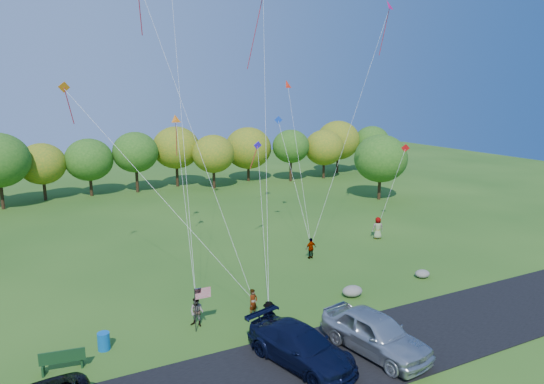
{
  "coord_description": "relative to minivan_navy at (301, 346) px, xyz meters",
  "views": [
    {
      "loc": [
        -11.45,
        -21.0,
        12.36
      ],
      "look_at": [
        2.16,
        6.0,
        5.97
      ],
      "focal_mm": 32.0,
      "sensor_mm": 36.0,
      "label": 1
    }
  ],
  "objects": [
    {
      "name": "flyer_a",
      "position": [
        0.05,
        5.33,
        -0.09
      ],
      "size": [
        0.69,
        0.58,
        1.61
      ],
      "primitive_type": "imported",
      "rotation": [
        0.0,
        0.0,
        0.41
      ],
      "color": "#4C4C59",
      "rests_on": "ground"
    },
    {
      "name": "trash_barrel",
      "position": [
        -7.89,
        5.39,
        -0.45
      ],
      "size": [
        0.58,
        0.58,
        0.88
      ],
      "primitive_type": "cylinder",
      "color": "#0B5AAE",
      "rests_on": "ground"
    },
    {
      "name": "kites_aloft",
      "position": [
        5.76,
        16.32,
        16.73
      ],
      "size": [
        27.7,
        5.79,
        19.45
      ],
      "color": "red",
      "rests_on": "ground"
    },
    {
      "name": "treeline",
      "position": [
        -2.15,
        39.94,
        3.78
      ],
      "size": [
        76.57,
        28.09,
        8.08
      ],
      "color": "#3C2B16",
      "rests_on": "ground"
    },
    {
      "name": "flyer_d",
      "position": [
        7.84,
        12.01,
        -0.1
      ],
      "size": [
        0.96,
        0.46,
        1.59
      ],
      "primitive_type": "imported",
      "rotation": [
        0.0,
        0.0,
        3.22
      ],
      "color": "#4C4C59",
      "rests_on": "ground"
    },
    {
      "name": "flyer_c",
      "position": [
        0.08,
        3.43,
        -0.07
      ],
      "size": [
        1.18,
        0.84,
        1.65
      ],
      "primitive_type": "imported",
      "rotation": [
        0.0,
        0.0,
        2.91
      ],
      "color": "#4C4C59",
      "rests_on": "ground"
    },
    {
      "name": "boulder_near",
      "position": [
        6.58,
        5.07,
        -0.57
      ],
      "size": [
        1.3,
        1.02,
        0.65
      ],
      "primitive_type": "ellipsoid",
      "color": "gray",
      "rests_on": "ground"
    },
    {
      "name": "ground",
      "position": [
        1.2,
        3.59,
        -0.89
      ],
      "size": [
        140.0,
        140.0,
        0.0
      ],
      "primitive_type": "plane",
      "color": "#265317",
      "rests_on": "ground"
    },
    {
      "name": "flag_assembly",
      "position": [
        -3.09,
        5.08,
        0.9
      ],
      "size": [
        0.89,
        0.58,
        2.4
      ],
      "color": "black",
      "rests_on": "ground"
    },
    {
      "name": "minivan_silver",
      "position": [
        3.66,
        -0.74,
        0.14
      ],
      "size": [
        3.33,
        6.06,
        1.95
      ],
      "primitive_type": "imported",
      "rotation": [
        0.0,
        0.0,
        0.19
      ],
      "color": "#B2B7BD",
      "rests_on": "asphalt_lane"
    },
    {
      "name": "flyer_e",
      "position": [
        15.46,
        13.72,
        0.04
      ],
      "size": [
        1.05,
        0.84,
        1.86
      ],
      "primitive_type": "imported",
      "rotation": [
        0.0,
        0.0,
        2.82
      ],
      "color": "#4C4C59",
      "rests_on": "ground"
    },
    {
      "name": "flyer_b",
      "position": [
        -3.09,
        5.66,
        -0.09
      ],
      "size": [
        0.98,
        0.98,
        1.6
      ],
      "primitive_type": "imported",
      "rotation": [
        0.0,
        0.0,
        -0.77
      ],
      "color": "#4C4C59",
      "rests_on": "ground"
    },
    {
      "name": "boulder_far",
      "position": [
        12.56,
        5.41,
        -0.63
      ],
      "size": [
        1.02,
        0.85,
        0.53
      ],
      "primitive_type": "ellipsoid",
      "color": "slate",
      "rests_on": "ground"
    },
    {
      "name": "asphalt_lane",
      "position": [
        1.2,
        -0.41,
        -0.86
      ],
      "size": [
        44.0,
        6.0,
        0.06
      ],
      "primitive_type": "cube",
      "color": "black",
      "rests_on": "ground"
    },
    {
      "name": "minivan_navy",
      "position": [
        0.0,
        0.0,
        0.0
      ],
      "size": [
        3.81,
        6.16,
        1.67
      ],
      "primitive_type": "imported",
      "rotation": [
        0.0,
        0.0,
        0.28
      ],
      "color": "black",
      "rests_on": "asphalt_lane"
    },
    {
      "name": "park_bench",
      "position": [
        -9.8,
        4.25,
        -0.32
      ],
      "size": [
        1.93,
        0.62,
        1.07
      ],
      "rotation": [
        0.0,
        0.0,
        -0.15
      ],
      "color": "#153A1A",
      "rests_on": "ground"
    }
  ]
}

